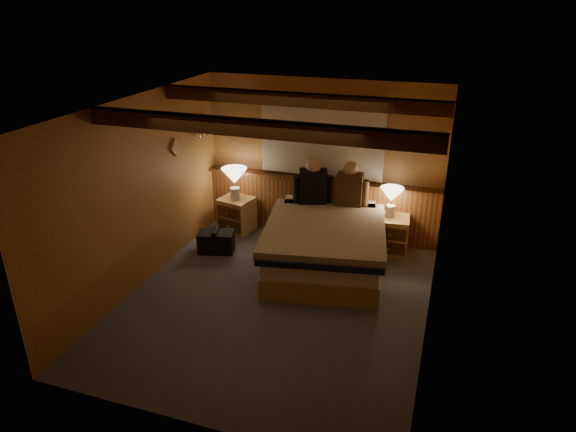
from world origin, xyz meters
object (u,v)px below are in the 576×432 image
at_px(duffel_bag, 216,241).
at_px(lamp_left, 234,178).
at_px(bed, 325,245).
at_px(person_right, 350,187).
at_px(nightstand_right, 390,235).
at_px(person_left, 313,184).
at_px(lamp_right, 392,196).
at_px(nightstand_left, 237,214).

bearing_deg(duffel_bag, lamp_left, 74.47).
distance_m(bed, duffel_bag, 1.64).
distance_m(lamp_left, person_right, 1.79).
bearing_deg(duffel_bag, nightstand_right, 2.00).
xyz_separation_m(person_left, person_right, (0.52, 0.10, -0.02)).
xyz_separation_m(lamp_left, lamp_right, (2.39, 0.08, -0.04)).
distance_m(person_left, duffel_bag, 1.65).
relative_size(lamp_left, lamp_right, 1.19).
bearing_deg(duffel_bag, nightstand_left, 75.10).
distance_m(nightstand_left, nightstand_right, 2.43).
bearing_deg(nightstand_right, bed, -140.67).
bearing_deg(person_left, person_right, -7.38).
height_order(lamp_right, person_left, person_left).
height_order(nightstand_left, duffel_bag, nightstand_left).
height_order(bed, duffel_bag, bed).
bearing_deg(person_left, lamp_right, -10.55).
height_order(bed, person_left, person_left).
height_order(lamp_left, person_right, person_right).
bearing_deg(duffel_bag, person_right, 7.59).
bearing_deg(lamp_left, nightstand_left, 102.68).
xyz_separation_m(person_left, duffel_bag, (-1.27, -0.68, -0.80)).
height_order(person_left, duffel_bag, person_left).
relative_size(bed, person_right, 3.32).
height_order(nightstand_right, lamp_left, lamp_left).
xyz_separation_m(lamp_right, person_right, (-0.60, -0.05, 0.09)).
bearing_deg(nightstand_left, person_left, 6.87).
distance_m(bed, person_right, 0.97).
bearing_deg(person_right, bed, -103.57).
height_order(nightstand_right, person_right, person_right).
bearing_deg(nightstand_left, nightstand_right, 11.42).
xyz_separation_m(nightstand_left, nightstand_right, (2.43, -0.01, 0.01)).
relative_size(lamp_right, person_left, 0.61).
distance_m(lamp_left, duffel_bag, 1.05).
relative_size(bed, lamp_right, 5.18).
distance_m(lamp_right, person_right, 0.61).
height_order(person_right, duffel_bag, person_right).
bearing_deg(bed, nightstand_left, 144.96).
bearing_deg(person_right, nightstand_right, -1.94).
distance_m(nightstand_left, person_right, 1.92).
bearing_deg(person_right, person_left, -171.79).
bearing_deg(person_left, lamp_left, 159.24).
height_order(nightstand_left, person_left, person_left).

